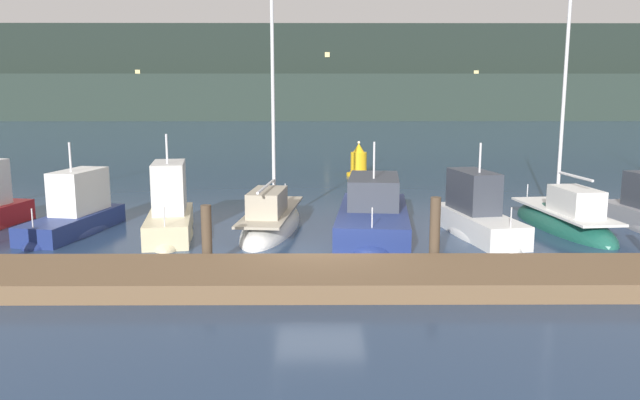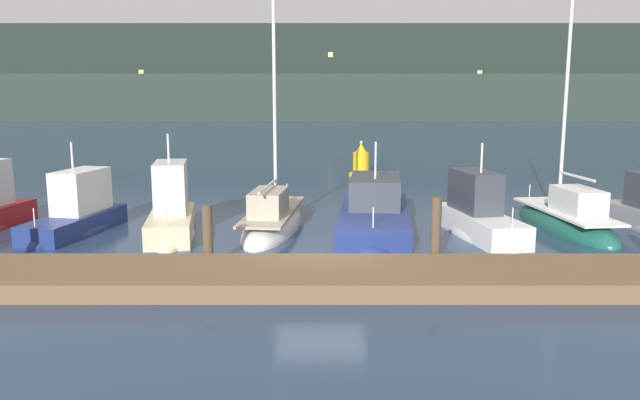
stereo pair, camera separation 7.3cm
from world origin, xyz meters
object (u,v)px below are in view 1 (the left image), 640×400
(sailboat_berth_8, at_px, (564,224))
(channel_buoy, at_px, (359,163))
(motorboat_berth_6, at_px, (373,221))
(sailboat_berth_5, at_px, (271,224))
(motorboat_berth_7, at_px, (477,225))
(motorboat_berth_3, at_px, (75,222))
(motorboat_berth_4, at_px, (170,221))

(sailboat_berth_8, relative_size, channel_buoy, 5.25)
(motorboat_berth_6, xyz_separation_m, sailboat_berth_8, (6.67, 0.20, -0.13))
(sailboat_berth_5, bearing_deg, sailboat_berth_8, -0.34)
(motorboat_berth_6, bearing_deg, motorboat_berth_7, -13.86)
(motorboat_berth_3, relative_size, motorboat_berth_7, 0.98)
(motorboat_berth_3, relative_size, sailboat_berth_8, 0.50)
(sailboat_berth_8, bearing_deg, motorboat_berth_4, -175.96)
(motorboat_berth_3, bearing_deg, motorboat_berth_4, -7.08)
(motorboat_berth_6, xyz_separation_m, channel_buoy, (0.44, 14.03, 0.43))
(motorboat_berth_3, height_order, sailboat_berth_8, sailboat_berth_8)
(motorboat_berth_3, xyz_separation_m, motorboat_berth_7, (13.51, -0.50, -0.01))
(motorboat_berth_6, relative_size, channel_buoy, 3.80)
(motorboat_berth_6, height_order, sailboat_berth_8, sailboat_berth_8)
(motorboat_berth_6, relative_size, sailboat_berth_8, 0.72)
(motorboat_berth_6, distance_m, channel_buoy, 14.05)
(motorboat_berth_4, distance_m, channel_buoy, 16.47)
(motorboat_berth_6, bearing_deg, channel_buoy, 88.22)
(motorboat_berth_6, bearing_deg, sailboat_berth_8, 1.75)
(motorboat_berth_3, distance_m, sailboat_berth_8, 16.81)
(motorboat_berth_3, bearing_deg, sailboat_berth_5, 5.21)
(motorboat_berth_4, xyz_separation_m, sailboat_berth_8, (13.49, 0.95, -0.30))
(motorboat_berth_3, relative_size, channel_buoy, 2.65)
(motorboat_berth_4, relative_size, channel_buoy, 2.49)
(motorboat_berth_7, bearing_deg, motorboat_berth_3, 177.90)
(motorboat_berth_3, xyz_separation_m, sailboat_berth_8, (16.80, 0.54, -0.21))
(motorboat_berth_4, bearing_deg, sailboat_berth_5, 17.11)
(sailboat_berth_5, height_order, motorboat_berth_7, sailboat_berth_5)
(sailboat_berth_5, relative_size, channel_buoy, 5.30)
(motorboat_berth_7, height_order, sailboat_berth_8, sailboat_berth_8)
(motorboat_berth_7, bearing_deg, sailboat_berth_5, 170.96)
(motorboat_berth_7, xyz_separation_m, sailboat_berth_8, (3.29, 1.04, -0.20))
(sailboat_berth_5, relative_size, sailboat_berth_8, 1.01)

